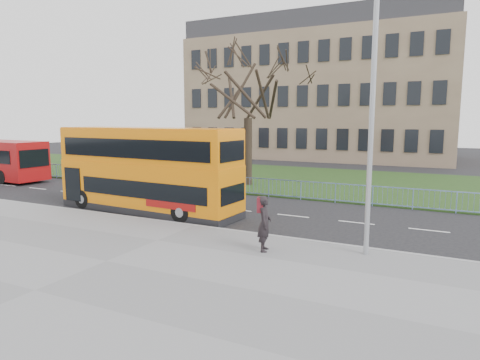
{
  "coord_description": "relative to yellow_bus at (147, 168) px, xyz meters",
  "views": [
    {
      "loc": [
        9.73,
        -16.59,
        4.64
      ],
      "look_at": [
        0.9,
        1.0,
        1.8
      ],
      "focal_mm": 32.0,
      "sensor_mm": 36.0,
      "label": 1
    }
  ],
  "objects": [
    {
      "name": "civic_building",
      "position": [
        -1.18,
        34.87,
        4.78
      ],
      "size": [
        30.0,
        15.0,
        14.0
      ],
      "primitive_type": "cube",
      "color": "#7B644E",
      "rests_on": "ground"
    },
    {
      "name": "street_lamp",
      "position": [
        11.0,
        -2.44,
        2.58
      ],
      "size": [
        1.81,
        0.41,
        8.54
      ],
      "rotation": [
        0.0,
        0.0,
        0.14
      ],
      "color": "#999CA1",
      "rests_on": "pavement"
    },
    {
      "name": "pedestrian",
      "position": [
        7.9,
        -3.61,
        -1.14
      ],
      "size": [
        0.65,
        0.81,
        1.92
      ],
      "primitive_type": "imported",
      "rotation": [
        0.0,
        0.0,
        1.88
      ],
      "color": "black",
      "rests_on": "pavement"
    },
    {
      "name": "guard_railing",
      "position": [
        3.82,
        6.47,
        -1.67
      ],
      "size": [
        40.0,
        0.12,
        1.1
      ],
      "primitive_type": null,
      "color": "#708DC8",
      "rests_on": "ground"
    },
    {
      "name": "pavement",
      "position": [
        3.82,
        -6.88,
        -2.16
      ],
      "size": [
        80.0,
        10.5,
        0.12
      ],
      "primitive_type": "cube",
      "color": "slate",
      "rests_on": "ground"
    },
    {
      "name": "grass_verge",
      "position": [
        3.82,
        14.17,
        -2.18
      ],
      "size": [
        80.0,
        15.4,
        0.08
      ],
      "primitive_type": "cube",
      "color": "#193413",
      "rests_on": "ground"
    },
    {
      "name": "bare_tree",
      "position": [
        0.82,
        9.87,
        3.32
      ],
      "size": [
        7.65,
        7.65,
        10.92
      ],
      "primitive_type": null,
      "color": "black",
      "rests_on": "grass_verge"
    },
    {
      "name": "kerb",
      "position": [
        3.82,
        -1.68,
        -2.15
      ],
      "size": [
        80.0,
        0.2,
        0.14
      ],
      "primitive_type": "cube",
      "color": "gray",
      "rests_on": "ground"
    },
    {
      "name": "ground",
      "position": [
        3.82,
        -0.13,
        -2.22
      ],
      "size": [
        120.0,
        120.0,
        0.0
      ],
      "primitive_type": "plane",
      "color": "black",
      "rests_on": "ground"
    },
    {
      "name": "yellow_bus",
      "position": [
        0.0,
        0.0,
        0.0
      ],
      "size": [
        9.99,
        2.91,
        4.14
      ],
      "rotation": [
        0.0,
        0.0,
        -0.06
      ],
      "color": "orange",
      "rests_on": "ground"
    }
  ]
}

